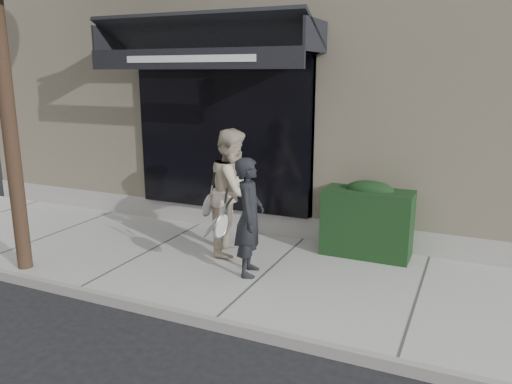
% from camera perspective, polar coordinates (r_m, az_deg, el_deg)
% --- Properties ---
extents(ground, '(80.00, 80.00, 0.00)m').
position_cam_1_polar(ground, '(7.10, 1.40, -9.87)').
color(ground, black).
rests_on(ground, ground).
extents(sidewalk, '(20.00, 3.00, 0.12)m').
position_cam_1_polar(sidewalk, '(7.07, 1.40, -9.42)').
color(sidewalk, '#A1A19C').
rests_on(sidewalk, ground).
extents(curb, '(20.00, 0.10, 0.14)m').
position_cam_1_polar(curb, '(5.81, -4.77, -14.75)').
color(curb, gray).
rests_on(curb, ground).
extents(building_facade, '(14.30, 8.04, 5.64)m').
position_cam_1_polar(building_facade, '(11.25, 11.59, 12.86)').
color(building_facade, beige).
rests_on(building_facade, ground).
extents(hedge, '(1.30, 0.70, 1.14)m').
position_cam_1_polar(hedge, '(7.70, 12.68, -3.09)').
color(hedge, black).
rests_on(hedge, sidewalk).
extents(pedestrian_front, '(0.81, 0.84, 1.61)m').
position_cam_1_polar(pedestrian_front, '(6.69, -0.82, -2.89)').
color(pedestrian_front, black).
rests_on(pedestrian_front, sidewalk).
extents(pedestrian_back, '(0.89, 1.05, 1.90)m').
position_cam_1_polar(pedestrian_back, '(7.51, -2.58, 0.05)').
color(pedestrian_back, beige).
rests_on(pedestrian_back, sidewalk).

